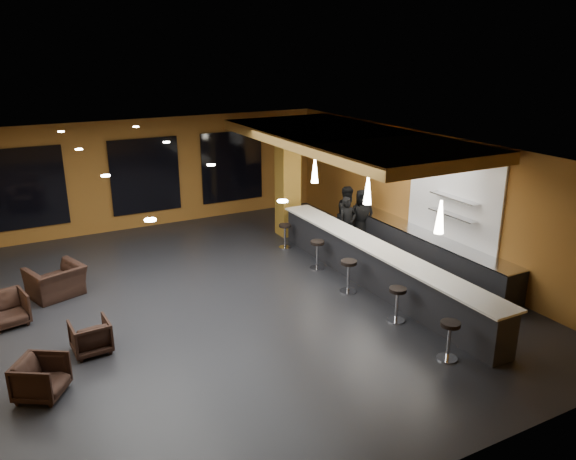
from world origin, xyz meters
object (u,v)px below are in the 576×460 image
bar_stool_0 (449,336)px  bar_stool_2 (349,272)px  staff_c (362,216)px  column (288,180)px  armchair_b (91,336)px  bar_counter (376,268)px  bar_stool_1 (397,300)px  bar_stool_3 (317,251)px  armchair_a (41,378)px  armchair_c (7,309)px  staff_a (347,224)px  armchair_d (56,282)px  pendant_1 (368,190)px  prep_counter (425,251)px  bar_stool_4 (285,233)px  pendant_0 (440,217)px  staff_b (348,215)px  pendant_2 (315,171)px

bar_stool_0 → bar_stool_2: bearing=89.3°
staff_c → bar_stool_2: bearing=-109.6°
column → armchair_b: bearing=-146.3°
bar_counter → bar_stool_1: (-0.69, -1.66, -0.01)m
bar_stool_3 → armchair_a: bearing=-159.0°
column → bar_stool_3: (-0.66, -2.89, -1.25)m
armchair_c → staff_a: bearing=-8.7°
staff_c → bar_stool_3: 2.57m
armchair_a → armchair_d: armchair_d is taller
bar_counter → bar_stool_3: (-0.66, 1.71, -0.00)m
bar_stool_0 → armchair_d: bearing=133.6°
pendant_1 → bar_stool_2: (-0.77, -0.43, -1.83)m
prep_counter → bar_stool_4: 4.04m
pendant_0 → bar_stool_0: (-0.81, -1.36, -1.85)m
bar_counter → staff_c: staff_c is taller
armchair_c → bar_stool_4: (7.42, 1.43, 0.10)m
staff_c → bar_stool_0: (-2.41, -6.26, -0.31)m
bar_counter → bar_stool_1: size_ratio=10.35×
armchair_b → staff_c: bearing=-164.9°
staff_a → pendant_1: bearing=-112.4°
staff_b → bar_stool_4: 1.97m
staff_a → bar_stool_3: bearing=-150.7°
armchair_b → bar_stool_0: size_ratio=0.92×
armchair_c → armchair_d: size_ratio=0.68×
armchair_c → armchair_d: (1.09, 1.03, 0.02)m
staff_c → bar_stool_1: bearing=-96.2°
armchair_b → armchair_d: (-0.27, 3.01, 0.05)m
staff_a → prep_counter: bearing=-60.7°
pendant_2 → armchair_d: (-6.99, 0.13, -1.97)m
bar_stool_2 → staff_a: bearing=57.0°
armchair_c → bar_stool_2: 7.59m
armchair_c → armchair_d: 1.50m
staff_c → armchair_d: size_ratio=1.40×
staff_c → armchair_c: staff_c is taller
bar_stool_0 → pendant_2: bearing=82.7°
pendant_2 → staff_c: 2.22m
pendant_0 → staff_b: size_ratio=0.40×
bar_stool_0 → bar_stool_4: size_ratio=1.08×
armchair_d → bar_stool_3: bar_stool_3 is taller
pendant_2 → bar_stool_2: (-0.77, -2.93, -1.83)m
pendant_0 → staff_c: 5.38m
prep_counter → armchair_d: bearing=163.7°
bar_stool_1 → bar_stool_4: bar_stool_1 is taller
pendant_1 → staff_c: pendant_1 is taller
pendant_2 → bar_stool_3: bearing=-117.0°
pendant_0 → staff_c: (1.60, 4.90, -1.54)m
staff_c → armchair_d: (-8.59, 0.23, -0.44)m
column → staff_b: bearing=-53.0°
pendant_1 → armchair_d: (-6.99, 2.63, -1.97)m
staff_c → staff_b: bearing=-175.9°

